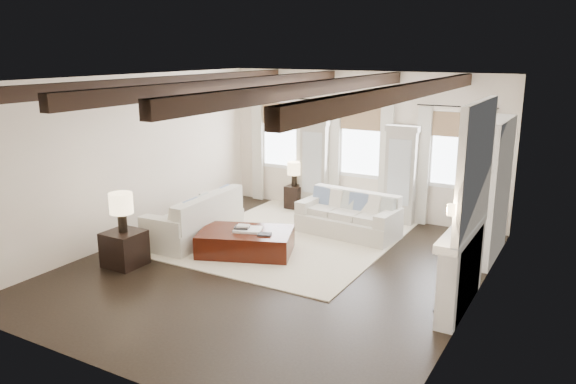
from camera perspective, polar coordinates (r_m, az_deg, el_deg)
The scene contains 16 objects.
ground at distance 9.79m, azimuth -1.28°, elevation -7.62°, with size 7.50×7.50×0.00m, color black.
room_shell at distance 9.69m, azimuth 5.20°, elevation 3.75°, with size 6.54×7.54×3.22m.
area_rug at distance 11.32m, azimuth 1.02°, elevation -4.46°, with size 3.72×4.89×0.02m, color beige.
sofa_back at distance 11.41m, azimuth 6.26°, elevation -2.58°, with size 2.09×1.09×0.86m.
sofa_left at distance 11.18m, azimuth -9.23°, elevation -2.93°, with size 1.09×2.22×0.93m.
ottoman at distance 10.35m, azimuth -4.31°, elevation -5.11°, with size 1.67×1.04×0.44m, color black.
tray at distance 10.29m, azimuth -4.08°, elevation -3.83°, with size 0.50×0.38×0.04m, color white.
book_lower at distance 10.29m, azimuth -4.71°, elevation -3.59°, with size 0.26×0.20×0.04m, color #262628.
book_upper at distance 10.26m, azimuth -4.58°, elevation -3.45°, with size 0.22×0.17×0.03m, color beige.
book_loose at distance 10.03m, azimuth -2.41°, elevation -4.32°, with size 0.24×0.18×0.03m, color #262628.
side_table_front at distance 10.17m, azimuth -16.28°, elevation -5.53°, with size 0.61×0.61×0.61m, color black.
lamp_front at distance 9.94m, azimuth -16.59°, elevation -1.33°, with size 0.40×0.40×0.69m.
side_table_back at distance 13.17m, azimuth 0.64°, elevation -0.54°, with size 0.37×0.37×0.55m, color black.
lamp_back at distance 13.02m, azimuth 0.65°, elevation 2.27°, with size 0.33×0.33×0.57m.
candlestick_near at distance 8.40m, azimuth 15.12°, elevation -9.81°, with size 0.15×0.15×0.72m.
candlestick_far at distance 8.95m, azimuth 16.16°, elevation -8.25°, with size 0.15×0.15×0.75m.
Camera 1 is at (4.68, -7.78, 3.67)m, focal length 35.00 mm.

